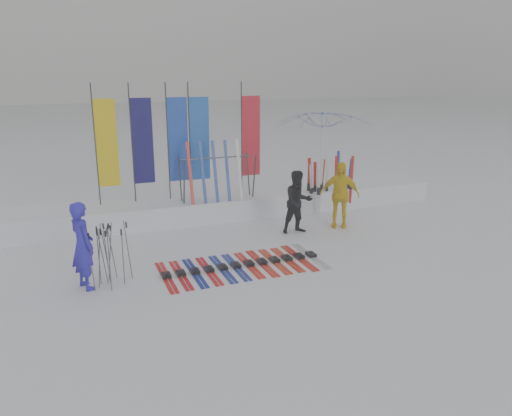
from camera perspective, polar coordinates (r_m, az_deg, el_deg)
name	(u,v)px	position (r m, az deg, el deg)	size (l,w,h in m)	color
ground	(275,274)	(10.48, 2.17, -7.57)	(120.00, 120.00, 0.00)	white
snow_bank	(212,206)	(14.49, -5.04, 0.20)	(14.00, 1.60, 0.60)	white
person_blue	(83,246)	(10.11, -19.20, -4.09)	(0.63, 0.41, 1.73)	#2620BC
person_black	(298,202)	(12.89, 4.83, 0.67)	(0.80, 0.62, 1.65)	black
person_yellow	(340,195)	(13.52, 9.53, 1.51)	(1.04, 0.43, 1.78)	yellow
tent_canopy	(324,151)	(17.24, 7.73, 6.48)	(3.16, 3.23, 2.90)	white
ski_row	(242,265)	(10.86, -1.57, -6.51)	(3.49, 1.70, 0.07)	red
pole_cluster	(108,255)	(10.22, -16.56, -5.21)	(0.82, 0.67, 1.25)	#595B60
feather_flags	(176,140)	(14.04, -9.11, 7.67)	(4.63, 0.12, 3.20)	#383A3F
ski_rack	(217,172)	(13.89, -4.44, 4.14)	(2.04, 0.80, 1.23)	#383A3F
upright_skis	(326,184)	(15.15, 8.00, 2.71)	(1.45, 0.91, 1.70)	silver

